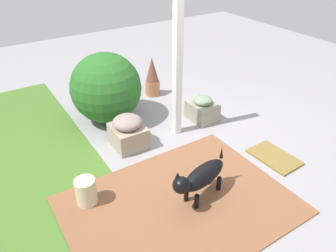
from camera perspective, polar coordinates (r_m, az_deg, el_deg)
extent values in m
plane|color=gray|center=(4.51, 2.08, -3.89)|extent=(12.00, 12.00, 0.00)
cube|color=brown|center=(3.68, 2.02, -13.64)|extent=(1.80, 2.40, 0.02)
cube|color=white|center=(4.37, 1.67, 10.92)|extent=(0.10, 0.10, 2.15)
cube|color=gray|center=(5.13, 6.00, 2.57)|extent=(0.47, 0.37, 0.28)
ellipsoid|color=gray|center=(5.04, 6.12, 4.48)|extent=(0.29, 0.29, 0.13)
cube|color=gray|center=(4.51, -6.94, -1.75)|extent=(0.48, 0.44, 0.31)
ellipsoid|color=gray|center=(4.39, -7.12, 0.69)|extent=(0.40, 0.40, 0.18)
sphere|color=#266122|center=(5.02, -10.78, 6.55)|extent=(1.07, 1.07, 1.07)
cylinder|color=#BA7249|center=(5.90, -2.72, 6.68)|extent=(0.26, 0.26, 0.26)
cone|color=brown|center=(5.76, -2.81, 9.83)|extent=(0.23, 0.23, 0.44)
ellipsoid|color=black|center=(3.61, 6.30, -8.50)|extent=(0.35, 0.67, 0.23)
sphere|color=black|center=(3.33, 2.31, -10.28)|extent=(0.18, 0.18, 0.18)
cone|color=black|center=(3.24, 3.00, -9.37)|extent=(0.05, 0.05, 0.07)
cone|color=black|center=(3.29, 1.70, -8.58)|extent=(0.05, 0.05, 0.07)
cylinder|color=black|center=(3.60, 5.02, -13.09)|extent=(0.05, 0.05, 0.19)
cylinder|color=black|center=(3.67, 3.20, -11.97)|extent=(0.05, 0.05, 0.19)
cylinder|color=black|center=(3.84, 8.87, -9.99)|extent=(0.05, 0.05, 0.19)
cylinder|color=black|center=(3.90, 7.10, -9.02)|extent=(0.05, 0.05, 0.19)
cone|color=black|center=(3.72, 9.36, -4.57)|extent=(0.04, 0.04, 0.15)
cylinder|color=beige|center=(3.71, -14.12, -11.13)|extent=(0.23, 0.23, 0.33)
cube|color=olive|center=(4.54, 18.09, -5.20)|extent=(0.66, 0.44, 0.03)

